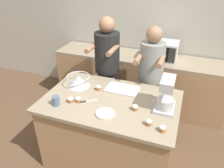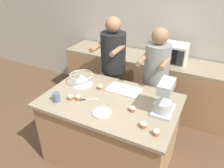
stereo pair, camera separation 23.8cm
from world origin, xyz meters
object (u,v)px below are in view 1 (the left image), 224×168
at_px(person_left, 107,71).
at_px(cupcake_0, 98,88).
at_px(knife, 87,101).
at_px(cupcake_1, 135,107).
at_px(cupcake_3, 70,100).
at_px(baking_tray, 122,89).
at_px(cupcake_4, 78,99).
at_px(microwave_oven, 163,51).
at_px(drinking_glass, 56,101).
at_px(cupcake_5, 149,122).
at_px(stand_mixer, 166,96).
at_px(person_right, 150,81).
at_px(small_plate, 105,113).
at_px(mixing_bowl, 78,81).
at_px(cupcake_2, 162,128).

xyz_separation_m(person_left, cupcake_0, (0.11, -0.56, 0.06)).
bearing_deg(knife, cupcake_1, 3.18).
relative_size(cupcake_0, cupcake_3, 1.00).
height_order(baking_tray, cupcake_1, cupcake_1).
relative_size(person_left, baking_tray, 4.17).
xyz_separation_m(cupcake_1, cupcake_4, (-0.63, -0.07, 0.00)).
height_order(cupcake_0, cupcake_4, same).
height_order(microwave_oven, drinking_glass, microwave_oven).
relative_size(baking_tray, cupcake_1, 6.25).
xyz_separation_m(cupcake_3, cupcake_5, (0.89, -0.08, 0.00)).
xyz_separation_m(stand_mixer, cupcake_1, (-0.29, -0.14, -0.13)).
relative_size(person_right, small_plate, 7.94).
height_order(mixing_bowl, cupcake_3, mixing_bowl).
height_order(cupcake_4, cupcake_5, same).
relative_size(person_left, stand_mixer, 4.53).
bearing_deg(cupcake_4, drinking_glass, -145.69).
distance_m(cupcake_0, cupcake_2, 0.97).
xyz_separation_m(cupcake_2, cupcake_4, (-0.95, 0.16, 0.00)).
relative_size(mixing_bowl, drinking_glass, 2.76).
distance_m(baking_tray, cupcake_4, 0.56).
xyz_separation_m(person_left, small_plate, (0.36, -0.98, 0.04)).
bearing_deg(person_right, small_plate, -105.14).
distance_m(mixing_bowl, small_plate, 0.69).
height_order(person_left, person_right, person_left).
xyz_separation_m(drinking_glass, cupcake_5, (1.01, 0.02, -0.02)).
bearing_deg(cupcake_5, person_right, 100.48).
xyz_separation_m(drinking_glass, knife, (0.29, 0.18, -0.05)).
xyz_separation_m(cupcake_0, cupcake_1, (0.52, -0.24, 0.00)).
distance_m(stand_mixer, cupcake_4, 0.95).
bearing_deg(person_right, cupcake_5, -79.52).
xyz_separation_m(person_right, stand_mixer, (0.29, -0.67, 0.22)).
relative_size(person_left, microwave_oven, 3.72).
distance_m(drinking_glass, cupcake_0, 0.54).
relative_size(stand_mixer, knife, 1.94).
relative_size(person_left, cupcake_5, 26.06).
bearing_deg(stand_mixer, cupcake_2, -84.64).
height_order(small_plate, cupcake_1, cupcake_1).
bearing_deg(cupcake_1, microwave_oven, 87.79).
height_order(person_left, cupcake_5, person_left).
relative_size(baking_tray, cupcake_0, 6.25).
bearing_deg(cupcake_5, cupcake_2, -17.89).
relative_size(mixing_bowl, cupcake_2, 4.62).
height_order(person_right, cupcake_3, person_right).
bearing_deg(person_left, stand_mixer, -36.09).
xyz_separation_m(stand_mixer, cupcake_3, (-1.00, -0.25, -0.13)).
bearing_deg(microwave_oven, mixing_bowl, -126.03).
bearing_deg(cupcake_1, cupcake_3, -171.34).
bearing_deg(cupcake_4, person_left, 89.76).
bearing_deg(mixing_bowl, person_left, 73.02).
xyz_separation_m(mixing_bowl, cupcake_4, (0.16, -0.32, -0.04)).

